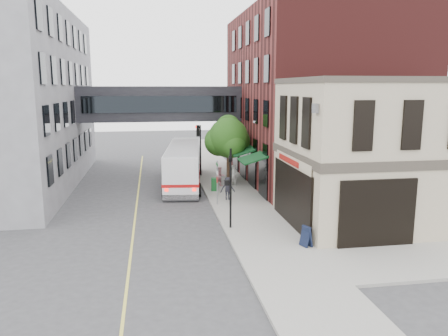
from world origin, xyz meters
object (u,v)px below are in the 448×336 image
object	(u,v)px
bus	(184,163)
pedestrian_b	(220,176)
newspaper_box	(215,184)
pedestrian_c	(228,188)
pedestrian_a	(234,176)
sandwich_board	(306,236)

from	to	relation	value
bus	pedestrian_b	xyz separation A→B (m)	(2.75, -1.83, -0.83)
newspaper_box	pedestrian_b	bearing A→B (deg)	74.50
pedestrian_b	newspaper_box	bearing A→B (deg)	-133.19
bus	newspaper_box	bearing A→B (deg)	-57.49
pedestrian_c	newspaper_box	distance (m)	2.87
pedestrian_a	bus	bearing A→B (deg)	154.74
pedestrian_a	pedestrian_b	xyz separation A→B (m)	(-1.06, 0.03, -0.04)
pedestrian_a	newspaper_box	xyz separation A→B (m)	(-1.73, -1.41, -0.33)
pedestrian_c	sandwich_board	xyz separation A→B (m)	(2.29, -9.63, -0.28)
pedestrian_a	pedestrian_c	xyz separation A→B (m)	(-1.21, -4.22, -0.03)
bus	sandwich_board	bearing A→B (deg)	-72.71
pedestrian_b	newspaper_box	distance (m)	1.62
sandwich_board	bus	bearing A→B (deg)	87.58
pedestrian_c	pedestrian_b	bearing A→B (deg)	86.69
pedestrian_b	sandwich_board	bearing A→B (deg)	-99.69
bus	pedestrian_b	world-z (taller)	bus
bus	pedestrian_b	bearing A→B (deg)	-33.57
pedestrian_a	sandwich_board	xyz separation A→B (m)	(1.07, -13.85, -0.31)
pedestrian_a	sandwich_board	size ratio (longest dim) A/B	1.61
bus	sandwich_board	distance (m)	16.49
pedestrian_b	sandwich_board	size ratio (longest dim) A/B	1.52
bus	pedestrian_c	xyz separation A→B (m)	(2.60, -6.08, -0.82)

